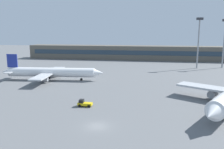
{
  "coord_description": "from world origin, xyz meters",
  "views": [
    {
      "loc": [
        10.12,
        -43.46,
        18.79
      ],
      "look_at": [
        -3.55,
        40.0,
        3.0
      ],
      "focal_mm": 37.97,
      "sensor_mm": 36.0,
      "label": 1
    }
  ],
  "objects": [
    {
      "name": "floodlight_tower_east",
      "position": [
        33.25,
        79.9,
        14.49
      ],
      "size": [
        3.2,
        0.8,
        24.97
      ],
      "color": "gray",
      "rests_on": "ground_plane"
    },
    {
      "name": "airplane_mid",
      "position": [
        -27.0,
        40.76,
        3.01
      ],
      "size": [
        39.98,
        27.94,
        9.87
      ],
      "color": "white",
      "rests_on": "ground_plane"
    },
    {
      "name": "baggage_tug_yellow",
      "position": [
        -6.0,
        11.64,
        0.8
      ],
      "size": [
        3.61,
        1.83,
        1.75
      ],
      "color": "yellow",
      "rests_on": "ground_plane"
    },
    {
      "name": "floodlight_tower_west",
      "position": [
        46.3,
        83.71,
        14.16
      ],
      "size": [
        3.2,
        0.8,
        24.33
      ],
      "color": "gray",
      "rests_on": "ground_plane"
    },
    {
      "name": "terminal_building",
      "position": [
        0.0,
        111.12,
        4.5
      ],
      "size": [
        140.81,
        12.13,
        9.0
      ],
      "color": "#5B564C",
      "rests_on": "ground_plane"
    },
    {
      "name": "ground_plane",
      "position": [
        0.0,
        40.0,
        0.0
      ],
      "size": [
        400.0,
        400.0,
        0.0
      ],
      "primitive_type": "plane",
      "color": "slate"
    }
  ]
}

